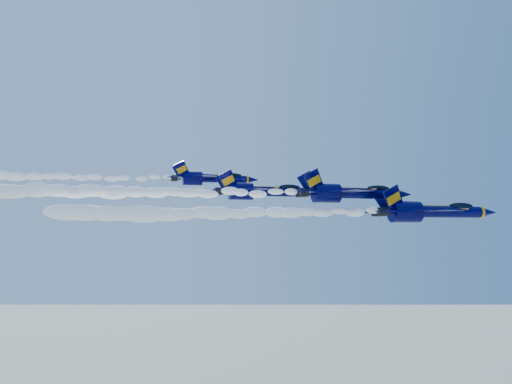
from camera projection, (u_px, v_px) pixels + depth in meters
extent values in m
cylinder|color=#01003A|center=(449.00, 212.00, 69.26)|extent=(9.75, 1.62, 1.62)
ellipsoid|color=#01003A|center=(405.00, 212.00, 67.61)|extent=(1.69, 2.92, 6.93)
cone|color=#01003A|center=(488.00, 212.00, 70.78)|extent=(2.82, 1.62, 1.62)
cylinder|color=#FC9D0B|center=(480.00, 212.00, 70.47)|extent=(0.38, 1.69, 1.69)
ellipsoid|color=black|center=(461.00, 206.00, 69.77)|extent=(3.90, 1.27, 1.07)
cube|color=#FC9D0B|center=(461.00, 209.00, 69.74)|extent=(4.55, 1.08, 0.19)
cube|color=#01003A|center=(437.00, 210.00, 63.89)|extent=(5.81, 6.88, 0.19)
cube|color=#01003A|center=(401.00, 213.00, 72.27)|extent=(5.81, 6.88, 0.19)
cube|color=#FC9D0B|center=(447.00, 210.00, 64.27)|extent=(2.61, 5.42, 0.11)
cube|color=#FC9D0B|center=(411.00, 212.00, 72.65)|extent=(2.61, 5.42, 0.11)
cube|color=#01003A|center=(393.00, 199.00, 66.06)|extent=(3.53, 1.11, 3.80)
cube|color=#01003A|center=(385.00, 200.00, 68.26)|extent=(3.53, 1.11, 3.80)
cylinder|color=black|center=(382.00, 212.00, 66.00)|extent=(1.30, 1.19, 1.19)
cylinder|color=black|center=(377.00, 212.00, 67.36)|extent=(1.30, 1.19, 1.19)
cube|color=#FC9D0B|center=(428.00, 206.00, 68.54)|extent=(11.91, 0.38, 0.09)
ellipsoid|color=white|center=(226.00, 213.00, 61.60)|extent=(40.73, 2.26, 2.04)
cylinder|color=#01003A|center=(367.00, 194.00, 68.14)|extent=(8.61, 1.44, 1.44)
ellipsoid|color=#01003A|center=(326.00, 193.00, 66.68)|extent=(1.49, 2.58, 6.12)
cone|color=#01003A|center=(404.00, 194.00, 69.49)|extent=(2.49, 1.44, 1.44)
cylinder|color=#FC9D0B|center=(396.00, 194.00, 69.21)|extent=(0.33, 1.49, 1.49)
ellipsoid|color=black|center=(378.00, 189.00, 68.59)|extent=(3.44, 1.12, 0.95)
cube|color=#FC9D0B|center=(378.00, 191.00, 68.57)|extent=(4.02, 0.96, 0.17)
cube|color=#01003A|center=(350.00, 191.00, 63.40)|extent=(5.13, 6.08, 0.17)
cube|color=#01003A|center=(327.00, 195.00, 70.80)|extent=(5.13, 6.08, 0.17)
cube|color=#FC9D0B|center=(360.00, 190.00, 63.73)|extent=(2.31, 4.79, 0.10)
cube|color=#FC9D0B|center=(336.00, 195.00, 71.13)|extent=(2.31, 4.79, 0.10)
cube|color=#01003A|center=(314.00, 181.00, 65.32)|extent=(3.12, 0.98, 3.35)
cube|color=#01003A|center=(309.00, 183.00, 67.26)|extent=(3.12, 0.98, 3.35)
cylinder|color=black|center=(304.00, 193.00, 65.26)|extent=(1.15, 1.05, 1.05)
cylinder|color=black|center=(301.00, 193.00, 66.47)|extent=(1.15, 1.05, 1.05)
cube|color=#FC9D0B|center=(348.00, 188.00, 67.51)|extent=(10.52, 0.33, 0.08)
ellipsoid|color=white|center=(141.00, 192.00, 60.80)|extent=(40.73, 2.00, 1.80)
cylinder|color=#01003A|center=(279.00, 192.00, 77.79)|extent=(8.80, 1.47, 1.47)
ellipsoid|color=#01003A|center=(241.00, 191.00, 76.30)|extent=(1.53, 2.64, 6.26)
cone|color=#01003A|center=(313.00, 193.00, 79.17)|extent=(2.54, 1.47, 1.47)
cylinder|color=#FC9D0B|center=(306.00, 192.00, 78.88)|extent=(0.34, 1.53, 1.53)
ellipsoid|color=black|center=(289.00, 187.00, 78.25)|extent=(3.52, 1.14, 0.97)
cube|color=#FC9D0B|center=(289.00, 189.00, 78.23)|extent=(4.11, 0.98, 0.18)
cube|color=#01003A|center=(258.00, 189.00, 72.94)|extent=(5.24, 6.22, 0.18)
cube|color=#01003A|center=(246.00, 193.00, 80.51)|extent=(5.24, 6.22, 0.18)
cube|color=#FC9D0B|center=(267.00, 189.00, 73.28)|extent=(2.36, 4.90, 0.10)
cube|color=#FC9D0B|center=(254.00, 193.00, 80.85)|extent=(2.36, 4.90, 0.10)
cube|color=#01003A|center=(228.00, 181.00, 74.90)|extent=(3.19, 1.01, 3.43)
cube|color=#01003A|center=(226.00, 182.00, 76.89)|extent=(3.19, 1.01, 3.43)
cylinder|color=black|center=(219.00, 191.00, 74.85)|extent=(1.17, 1.08, 1.08)
cylinder|color=black|center=(218.00, 192.00, 76.08)|extent=(1.17, 1.08, 1.08)
cube|color=#FC9D0B|center=(261.00, 187.00, 77.14)|extent=(10.76, 0.34, 0.08)
ellipsoid|color=white|center=(73.00, 190.00, 70.40)|extent=(40.73, 2.04, 1.84)
cylinder|color=#01003A|center=(224.00, 179.00, 84.07)|extent=(7.69, 1.28, 1.28)
ellipsoid|color=#01003A|center=(192.00, 178.00, 82.76)|extent=(1.33, 2.31, 5.47)
cone|color=#01003A|center=(253.00, 180.00, 85.27)|extent=(2.22, 1.28, 1.28)
cylinder|color=#FC9D0B|center=(247.00, 180.00, 85.02)|extent=(0.30, 1.33, 1.33)
ellipsoid|color=black|center=(233.00, 175.00, 84.47)|extent=(3.08, 1.00, 0.85)
cube|color=#FC9D0B|center=(233.00, 177.00, 84.45)|extent=(3.59, 0.85, 0.15)
cube|color=#01003A|center=(205.00, 176.00, 79.83)|extent=(4.58, 5.43, 0.15)
cube|color=#01003A|center=(199.00, 180.00, 86.44)|extent=(4.58, 5.43, 0.15)
cube|color=#FC9D0B|center=(212.00, 176.00, 80.13)|extent=(2.06, 4.28, 0.09)
cube|color=#FC9D0B|center=(206.00, 180.00, 86.74)|extent=(2.06, 4.28, 0.09)
cube|color=#01003A|center=(182.00, 170.00, 81.55)|extent=(2.78, 0.88, 3.00)
cube|color=#01003A|center=(181.00, 171.00, 83.28)|extent=(2.78, 0.88, 3.00)
cylinder|color=black|center=(175.00, 178.00, 81.50)|extent=(1.03, 0.94, 0.94)
cylinder|color=black|center=(174.00, 179.00, 82.57)|extent=(1.03, 0.94, 0.94)
cube|color=#FC9D0B|center=(209.00, 175.00, 83.50)|extent=(9.40, 0.30, 0.07)
ellipsoid|color=white|center=(38.00, 177.00, 76.98)|extent=(40.73, 1.79, 1.61)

